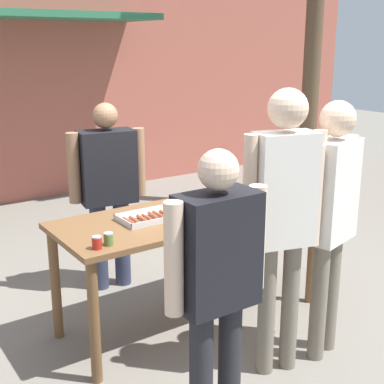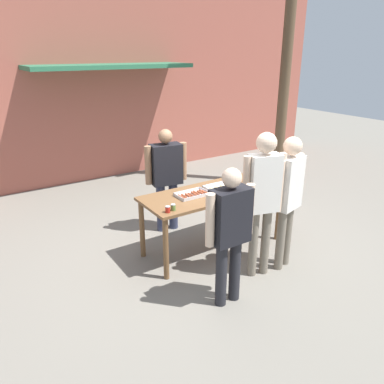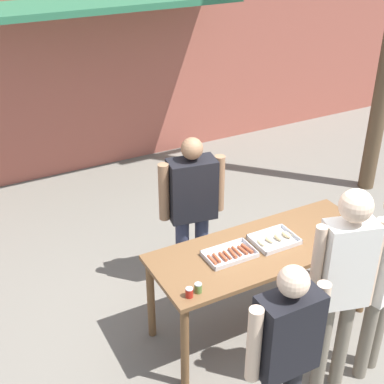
{
  "view_description": "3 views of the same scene",
  "coord_description": "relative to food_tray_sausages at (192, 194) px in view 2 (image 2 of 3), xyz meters",
  "views": [
    {
      "loc": [
        -2.15,
        -3.11,
        2.09
      ],
      "look_at": [
        0.0,
        0.0,
        1.03
      ],
      "focal_mm": 50.0,
      "sensor_mm": 36.0,
      "label": 1
    },
    {
      "loc": [
        -2.9,
        -3.87,
        2.7
      ],
      "look_at": [
        -0.35,
        0.02,
        0.93
      ],
      "focal_mm": 35.0,
      "sensor_mm": 36.0,
      "label": 2
    },
    {
      "loc": [
        -2.37,
        -3.1,
        3.56
      ],
      "look_at": [
        -0.25,
        0.88,
        1.05
      ],
      "focal_mm": 50.0,
      "sensor_mm": 36.0,
      "label": 3
    }
  ],
  "objects": [
    {
      "name": "person_customer_waiting_in_line",
      "position": [
        0.42,
        -0.89,
        0.23
      ],
      "size": [
        0.52,
        0.3,
        1.84
      ],
      "rotation": [
        0.0,
        0.0,
        2.86
      ],
      "color": "#756B5B",
      "rests_on": "ground"
    },
    {
      "name": "condiment_jar_ketchup",
      "position": [
        -0.46,
        -0.29,
        0.03
      ],
      "size": [
        0.06,
        0.06,
        0.08
      ],
      "color": "#567A38",
      "rests_on": "serving_table"
    },
    {
      "name": "person_server_behind_table",
      "position": [
        0.1,
        0.86,
        0.06
      ],
      "size": [
        0.66,
        0.32,
        1.62
      ],
      "rotation": [
        0.0,
        0.0,
        -0.16
      ],
      "color": "#333851",
      "rests_on": "ground"
    },
    {
      "name": "person_customer_with_cup",
      "position": [
        0.82,
        -0.93,
        0.17
      ],
      "size": [
        0.53,
        0.29,
        1.75
      ],
      "rotation": [
        0.0,
        0.0,
        3.39
      ],
      "color": "#756B5B",
      "rests_on": "ground"
    },
    {
      "name": "utility_pole",
      "position": [
        3.21,
        1.54,
        2.48
      ],
      "size": [
        1.1,
        0.21,
        6.56
      ],
      "color": "brown",
      "rests_on": "ground"
    },
    {
      "name": "serving_table",
      "position": [
        0.35,
        -0.02,
        -0.12
      ],
      "size": [
        2.05,
        0.79,
        0.88
      ],
      "color": "brown",
      "rests_on": "ground"
    },
    {
      "name": "food_tray_buns",
      "position": [
        0.47,
        0.0,
        0.0
      ],
      "size": [
        0.39,
        0.31,
        0.06
      ],
      "color": "silver",
      "rests_on": "serving_table"
    },
    {
      "name": "person_customer_holding_hotdog",
      "position": [
        -0.26,
        -1.12,
        0.05
      ],
      "size": [
        0.62,
        0.24,
        1.59
      ],
      "rotation": [
        0.0,
        0.0,
        3.13
      ],
      "color": "#232328",
      "rests_on": "ground"
    },
    {
      "name": "ground_plane",
      "position": [
        0.35,
        -0.02,
        -0.89
      ],
      "size": [
        24.0,
        24.0,
        0.0
      ],
      "primitive_type": "plane",
      "color": "slate"
    },
    {
      "name": "beer_cup",
      "position": [
        1.24,
        -0.29,
        0.04
      ],
      "size": [
        0.08,
        0.08,
        0.1
      ],
      "color": "#DBC67A",
      "rests_on": "serving_table"
    },
    {
      "name": "building_facade_back",
      "position": [
        0.35,
        3.96,
        1.36
      ],
      "size": [
        12.0,
        1.11,
        4.5
      ],
      "color": "#A85647",
      "rests_on": "ground"
    },
    {
      "name": "food_tray_sausages",
      "position": [
        0.0,
        0.0,
        0.0
      ],
      "size": [
        0.43,
        0.27,
        0.04
      ],
      "color": "silver",
      "rests_on": "serving_table"
    },
    {
      "name": "condiment_jar_mustard",
      "position": [
        -0.55,
        -0.3,
        0.03
      ],
      "size": [
        0.06,
        0.06,
        0.08
      ],
      "color": "#B22319",
      "rests_on": "serving_table"
    }
  ]
}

